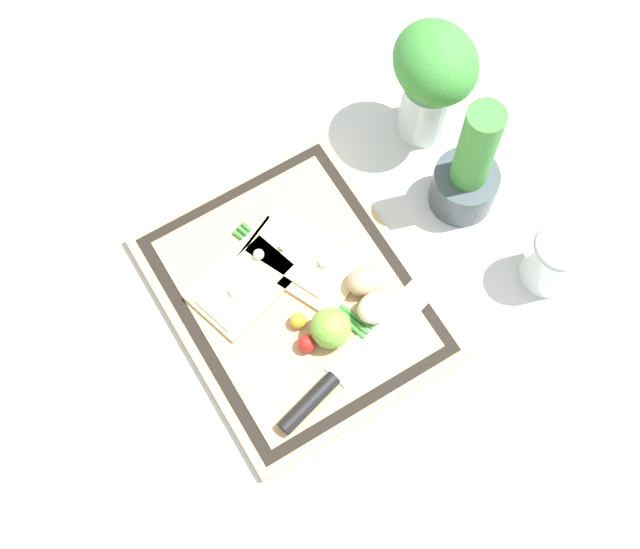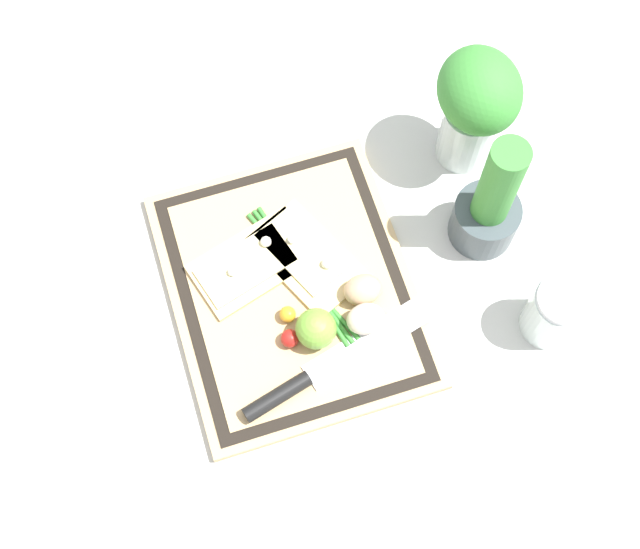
{
  "view_description": "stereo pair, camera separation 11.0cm",
  "coord_description": "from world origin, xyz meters",
  "px_view_note": "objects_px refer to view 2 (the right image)",
  "views": [
    {
      "loc": [
        0.4,
        -0.2,
        1.2
      ],
      "look_at": [
        0.0,
        0.04,
        0.04
      ],
      "focal_mm": 50.0,
      "sensor_mm": 36.0,
      "label": 1
    },
    {
      "loc": [
        0.44,
        -0.1,
        1.2
      ],
      "look_at": [
        0.0,
        0.04,
        0.04
      ],
      "focal_mm": 50.0,
      "sensor_mm": 36.0,
      "label": 2
    }
  ],
  "objects_px": {
    "lime": "(316,329)",
    "herb_pot": "(490,207)",
    "pizza_slice_near": "(251,263)",
    "egg_pink": "(366,319)",
    "sauce_jar": "(554,313)",
    "cherry_tomato_yellow": "(288,314)",
    "pizza_slice_far": "(306,257)",
    "cherry_tomato_red": "(290,338)",
    "knife": "(310,377)",
    "herb_glass": "(476,104)",
    "egg_brown": "(363,290)"
  },
  "relations": [
    {
      "from": "knife",
      "to": "herb_glass",
      "type": "relative_size",
      "value": 1.38
    },
    {
      "from": "lime",
      "to": "sauce_jar",
      "type": "xyz_separation_m",
      "value": [
        0.08,
        0.32,
        0.0
      ]
    },
    {
      "from": "pizza_slice_near",
      "to": "sauce_jar",
      "type": "distance_m",
      "value": 0.43
    },
    {
      "from": "pizza_slice_near",
      "to": "lime",
      "type": "bearing_deg",
      "value": 23.48
    },
    {
      "from": "pizza_slice_near",
      "to": "herb_pot",
      "type": "height_order",
      "value": "herb_pot"
    },
    {
      "from": "cherry_tomato_red",
      "to": "pizza_slice_far",
      "type": "bearing_deg",
      "value": 152.84
    },
    {
      "from": "cherry_tomato_yellow",
      "to": "herb_glass",
      "type": "xyz_separation_m",
      "value": [
        -0.18,
        0.33,
        0.1
      ]
    },
    {
      "from": "pizza_slice_near",
      "to": "cherry_tomato_red",
      "type": "relative_size",
      "value": 7.5
    },
    {
      "from": "pizza_slice_near",
      "to": "cherry_tomato_red",
      "type": "height_order",
      "value": "cherry_tomato_red"
    },
    {
      "from": "cherry_tomato_red",
      "to": "sauce_jar",
      "type": "xyz_separation_m",
      "value": [
        0.08,
        0.36,
        0.02
      ]
    },
    {
      "from": "egg_brown",
      "to": "herb_glass",
      "type": "bearing_deg",
      "value": 129.44
    },
    {
      "from": "egg_pink",
      "to": "herb_glass",
      "type": "xyz_separation_m",
      "value": [
        -0.23,
        0.23,
        0.09
      ]
    },
    {
      "from": "pizza_slice_far",
      "to": "cherry_tomato_red",
      "type": "xyz_separation_m",
      "value": [
        0.11,
        -0.06,
        0.01
      ]
    },
    {
      "from": "sauce_jar",
      "to": "herb_glass",
      "type": "xyz_separation_m",
      "value": [
        -0.3,
        -0.01,
        0.08
      ]
    },
    {
      "from": "knife",
      "to": "herb_pot",
      "type": "bearing_deg",
      "value": 115.01
    },
    {
      "from": "egg_pink",
      "to": "cherry_tomato_red",
      "type": "distance_m",
      "value": 0.11
    },
    {
      "from": "pizza_slice_near",
      "to": "herb_glass",
      "type": "height_order",
      "value": "herb_glass"
    },
    {
      "from": "egg_pink",
      "to": "cherry_tomato_yellow",
      "type": "bearing_deg",
      "value": -112.7
    },
    {
      "from": "pizza_slice_near",
      "to": "knife",
      "type": "distance_m",
      "value": 0.19
    },
    {
      "from": "knife",
      "to": "egg_pink",
      "type": "xyz_separation_m",
      "value": [
        -0.05,
        0.1,
        0.01
      ]
    },
    {
      "from": "pizza_slice_near",
      "to": "egg_pink",
      "type": "xyz_separation_m",
      "value": [
        0.13,
        0.13,
        0.02
      ]
    },
    {
      "from": "cherry_tomato_yellow",
      "to": "knife",
      "type": "bearing_deg",
      "value": 1.8
    },
    {
      "from": "herb_pot",
      "to": "cherry_tomato_red",
      "type": "bearing_deg",
      "value": -75.16
    },
    {
      "from": "pizza_slice_near",
      "to": "cherry_tomato_red",
      "type": "distance_m",
      "value": 0.13
    },
    {
      "from": "herb_glass",
      "to": "herb_pot",
      "type": "bearing_deg",
      "value": -9.48
    },
    {
      "from": "lime",
      "to": "herb_pot",
      "type": "height_order",
      "value": "herb_pot"
    },
    {
      "from": "lime",
      "to": "herb_glass",
      "type": "distance_m",
      "value": 0.39
    },
    {
      "from": "pizza_slice_far",
      "to": "herb_glass",
      "type": "relative_size",
      "value": 0.87
    },
    {
      "from": "egg_pink",
      "to": "lime",
      "type": "xyz_separation_m",
      "value": [
        -0.0,
        -0.07,
        0.01
      ]
    },
    {
      "from": "pizza_slice_near",
      "to": "cherry_tomato_yellow",
      "type": "height_order",
      "value": "same"
    },
    {
      "from": "cherry_tomato_yellow",
      "to": "egg_brown",
      "type": "bearing_deg",
      "value": 89.98
    },
    {
      "from": "herb_glass",
      "to": "cherry_tomato_yellow",
      "type": "bearing_deg",
      "value": -61.08
    },
    {
      "from": "knife",
      "to": "sauce_jar",
      "type": "relative_size",
      "value": 2.76
    },
    {
      "from": "egg_brown",
      "to": "lime",
      "type": "relative_size",
      "value": 0.95
    },
    {
      "from": "pizza_slice_near",
      "to": "cherry_tomato_red",
      "type": "bearing_deg",
      "value": 8.61
    },
    {
      "from": "pizza_slice_far",
      "to": "knife",
      "type": "xyz_separation_m",
      "value": [
        0.17,
        -0.05,
        0.0
      ]
    },
    {
      "from": "egg_pink",
      "to": "sauce_jar",
      "type": "bearing_deg",
      "value": 73.68
    },
    {
      "from": "egg_pink",
      "to": "cherry_tomato_yellow",
      "type": "distance_m",
      "value": 0.11
    },
    {
      "from": "pizza_slice_far",
      "to": "herb_pot",
      "type": "relative_size",
      "value": 0.81
    },
    {
      "from": "pizza_slice_near",
      "to": "egg_pink",
      "type": "height_order",
      "value": "egg_pink"
    },
    {
      "from": "egg_brown",
      "to": "cherry_tomato_yellow",
      "type": "distance_m",
      "value": 0.11
    },
    {
      "from": "pizza_slice_far",
      "to": "cherry_tomato_yellow",
      "type": "xyz_separation_m",
      "value": [
        0.08,
        -0.05,
        0.01
      ]
    },
    {
      "from": "egg_brown",
      "to": "herb_pot",
      "type": "bearing_deg",
      "value": 103.82
    },
    {
      "from": "pizza_slice_far",
      "to": "pizza_slice_near",
      "type": "bearing_deg",
      "value": -100.43
    },
    {
      "from": "pizza_slice_far",
      "to": "egg_pink",
      "type": "bearing_deg",
      "value": 22.28
    },
    {
      "from": "cherry_tomato_red",
      "to": "cherry_tomato_yellow",
      "type": "bearing_deg",
      "value": 168.3
    },
    {
      "from": "egg_brown",
      "to": "cherry_tomato_red",
      "type": "height_order",
      "value": "egg_brown"
    },
    {
      "from": "cherry_tomato_yellow",
      "to": "sauce_jar",
      "type": "bearing_deg",
      "value": 71.8
    },
    {
      "from": "pizza_slice_far",
      "to": "cherry_tomato_red",
      "type": "height_order",
      "value": "cherry_tomato_red"
    },
    {
      "from": "cherry_tomato_yellow",
      "to": "lime",
      "type": "bearing_deg",
      "value": 38.75
    }
  ]
}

